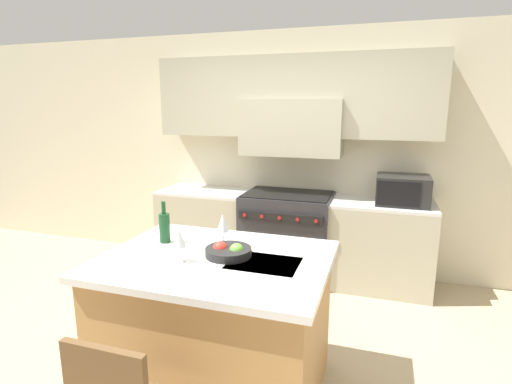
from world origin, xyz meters
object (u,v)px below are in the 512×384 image
object	(u,v)px
wine_glass_near	(179,238)
range_stove	(287,235)
microwave	(403,190)
fruit_bowl	(228,251)
wine_glass_far	(223,224)
wine_bottle	(164,227)

from	to	relation	value
wine_glass_near	range_stove	bearing A→B (deg)	84.92
microwave	fruit_bowl	distance (m)	2.22
microwave	fruit_bowl	bearing A→B (deg)	-119.85
range_stove	wine_glass_far	distance (m)	1.82
wine_bottle	fruit_bowl	distance (m)	0.54
microwave	wine_glass_near	distance (m)	2.50
microwave	fruit_bowl	xyz separation A→B (m)	(-1.10, -1.92, -0.08)
range_stove	wine_glass_far	xyz separation A→B (m)	(-0.05, -1.71, 0.62)
microwave	fruit_bowl	world-z (taller)	microwave
fruit_bowl	wine_glass_near	bearing A→B (deg)	-144.15
range_stove	wine_glass_far	world-z (taller)	wine_glass_far
microwave	wine_glass_near	bearing A→B (deg)	-122.76
wine_glass_far	fruit_bowl	world-z (taller)	wine_glass_far
range_stove	wine_glass_near	size ratio (longest dim) A/B	4.39
microwave	wine_glass_near	xyz separation A→B (m)	(-1.35, -2.10, 0.03)
fruit_bowl	wine_bottle	bearing A→B (deg)	168.20
range_stove	wine_bottle	bearing A→B (deg)	-104.26
range_stove	wine_glass_near	distance (m)	2.18
wine_glass_near	wine_glass_far	world-z (taller)	same
range_stove	microwave	xyz separation A→B (m)	(1.17, 0.02, 0.58)
wine_glass_near	fruit_bowl	xyz separation A→B (m)	(0.25, 0.18, -0.12)
wine_bottle	wine_glass_near	xyz separation A→B (m)	(0.27, -0.29, 0.04)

